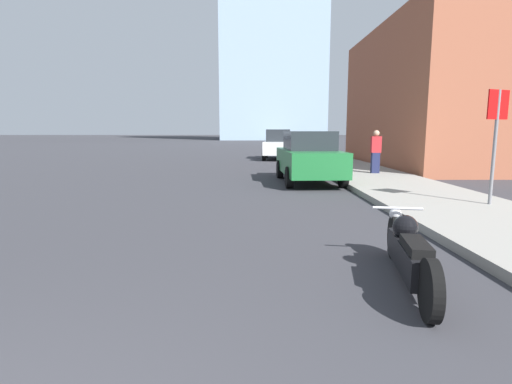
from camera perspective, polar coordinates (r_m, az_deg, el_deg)
The scene contains 8 objects.
sidewalk at distance 41.15m, azimuth 5.49°, elevation 6.36°, with size 2.97×240.00×0.15m.
brick_storefront at distance 23.22m, azimuth 31.52°, elevation 11.45°, with size 12.17×11.80×6.65m.
distant_tower at distance 90.68m, azimuth 2.28°, elevation 24.66°, with size 20.62×20.62×53.46m.
motorcycle at distance 4.81m, azimuth 20.96°, elevation -7.96°, with size 0.71×2.38×0.72m.
parked_car_green at distance 13.35m, azimuth 7.55°, elevation 4.98°, with size 1.95×4.37×1.69m.
parked_car_white at distance 24.58m, azimuth 3.21°, elevation 6.78°, with size 2.08×4.51×1.81m.
stop_sign at distance 9.74m, azimuth 31.10°, elevation 7.92°, with size 0.57×0.26×2.38m.
pedestrian at distance 15.47m, azimuth 16.73°, elevation 5.56°, with size 0.36×0.22×1.58m.
Camera 1 is at (1.64, -0.89, 1.68)m, focal length 28.00 mm.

